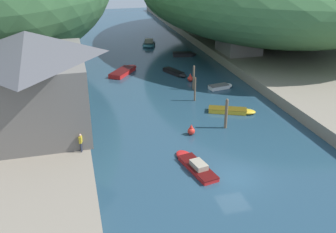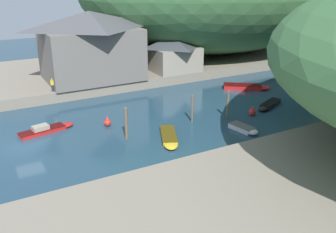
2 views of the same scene
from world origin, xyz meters
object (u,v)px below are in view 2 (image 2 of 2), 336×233
(boat_moored_right, at_px, (169,138))
(person_by_boathouse, at_px, (80,80))
(person_on_quay, at_px, (52,84))
(boathouse_shed, at_px, (172,52))
(boat_yellow_tender, at_px, (47,129))
(boat_cabin_cruiser, at_px, (268,105))
(boat_far_right_bank, at_px, (245,129))
(boat_white_cruiser, at_px, (248,87))
(channel_buoy_far, at_px, (107,122))
(waterfront_building, at_px, (91,44))
(channel_buoy_near, at_px, (252,112))

(boat_moored_right, relative_size, person_by_boathouse, 3.22)
(person_on_quay, bearing_deg, boathouse_shed, 23.34)
(boathouse_shed, relative_size, person_by_boathouse, 4.39)
(boathouse_shed, distance_m, boat_moored_right, 23.36)
(boat_moored_right, bearing_deg, boat_yellow_tender, -15.10)
(boat_cabin_cruiser, relative_size, boat_far_right_bank, 1.36)
(boat_white_cruiser, xyz_separation_m, channel_buoy_far, (3.40, -22.09, 0.14))
(waterfront_building, height_order, person_on_quay, waterfront_building)
(boat_yellow_tender, bearing_deg, boat_moored_right, 39.73)
(boathouse_shed, height_order, person_on_quay, boathouse_shed)
(person_by_boathouse, bearing_deg, boat_yellow_tender, -120.58)
(boat_moored_right, bearing_deg, person_on_quay, -43.90)
(boat_white_cruiser, height_order, person_by_boathouse, person_by_boathouse)
(boat_far_right_bank, bearing_deg, channel_buoy_far, -43.96)
(boat_white_cruiser, xyz_separation_m, person_by_boathouse, (-7.65, -21.72, 2.02))
(boat_moored_right, relative_size, boat_yellow_tender, 0.93)
(boathouse_shed, relative_size, boat_moored_right, 1.36)
(boathouse_shed, xyz_separation_m, person_on_quay, (2.66, -18.71, -1.74))
(boat_moored_right, xyz_separation_m, channel_buoy_far, (-6.37, -4.02, 0.20))
(boat_far_right_bank, distance_m, channel_buoy_far, 14.48)
(boat_white_cruiser, xyz_separation_m, person_on_quay, (-7.52, -25.24, 2.02))
(person_on_quay, relative_size, person_by_boathouse, 1.00)
(channel_buoy_near, distance_m, person_by_boathouse, 22.23)
(boat_yellow_tender, xyz_separation_m, boat_white_cruiser, (-1.78, 28.05, 0.04))
(boat_cabin_cruiser, height_order, person_by_boathouse, person_by_boathouse)
(boat_moored_right, bearing_deg, boat_cabin_cruiser, -146.89)
(boat_cabin_cruiser, xyz_separation_m, channel_buoy_far, (-3.82, -19.21, 0.17))
(waterfront_building, distance_m, channel_buoy_far, 16.14)
(boat_white_cruiser, relative_size, person_by_boathouse, 3.75)
(waterfront_building, xyz_separation_m, boat_cabin_cruiser, (18.56, 15.88, -5.83))
(channel_buoy_far, bearing_deg, channel_buoy_near, 72.56)
(boathouse_shed, bearing_deg, person_by_boathouse, -80.52)
(channel_buoy_far, relative_size, person_by_boathouse, 0.68)
(boat_yellow_tender, relative_size, channel_buoy_far, 5.15)
(person_by_boathouse, bearing_deg, boat_far_right_bank, -55.55)
(channel_buoy_near, height_order, person_on_quay, person_on_quay)
(boat_yellow_tender, height_order, boat_white_cruiser, boat_yellow_tender)
(waterfront_building, distance_m, boat_yellow_tender, 17.10)
(boat_yellow_tender, distance_m, channel_buoy_far, 6.19)
(boathouse_shed, distance_m, boat_white_cruiser, 12.67)
(waterfront_building, relative_size, channel_buoy_far, 11.93)
(boat_cabin_cruiser, bearing_deg, waterfront_building, 17.16)
(waterfront_building, distance_m, boathouse_shed, 12.45)
(boat_moored_right, distance_m, person_on_quay, 18.84)
(boat_white_cruiser, distance_m, channel_buoy_near, 10.50)
(person_on_quay, xyz_separation_m, person_by_boathouse, (-0.12, 3.52, 0.00))
(boathouse_shed, height_order, boat_moored_right, boathouse_shed)
(boat_yellow_tender, distance_m, person_by_boathouse, 11.54)
(waterfront_building, height_order, boat_cabin_cruiser, waterfront_building)
(boat_yellow_tender, bearing_deg, boat_cabin_cruiser, 66.21)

